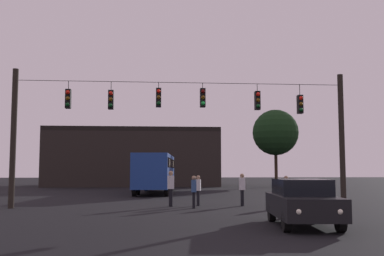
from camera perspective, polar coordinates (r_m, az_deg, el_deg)
ground_plane at (r=32.23m, az=-2.24°, el=-8.49°), size 168.00×168.00×0.00m
overhead_signal_span at (r=22.93m, az=-1.12°, el=0.50°), size 16.69×0.44×6.77m
city_bus at (r=36.52m, az=-4.57°, el=-5.17°), size 3.42×11.17×3.00m
car_near_right at (r=15.58m, az=13.52°, el=-8.87°), size 2.23×4.47×1.52m
pedestrian_crossing_left at (r=23.76m, az=0.77°, el=-7.55°), size 0.31×0.40×1.55m
pedestrian_crossing_center at (r=22.20m, az=0.22°, el=-7.70°), size 0.26×0.37×1.55m
pedestrian_crossing_right at (r=23.78m, az=6.25°, el=-7.37°), size 0.25×0.37×1.65m
pedestrian_near_bus at (r=23.22m, az=-2.65°, el=-7.22°), size 0.33×0.41×1.78m
pedestrian_trailing at (r=23.16m, az=11.63°, el=-7.51°), size 0.28×0.39×1.54m
corner_building at (r=55.12m, az=-7.21°, el=-3.72°), size 19.24×11.50×6.52m
tree_left_silhouette at (r=52.00m, az=10.32°, el=-0.56°), size 5.10×5.10×8.57m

